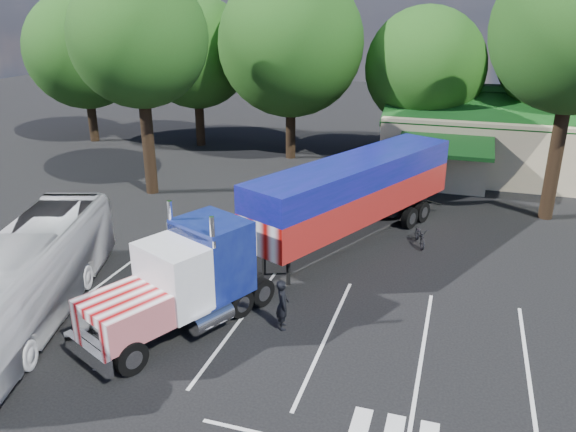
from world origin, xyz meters
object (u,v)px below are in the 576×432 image
(woman, at_px, (282,305))
(silver_sedan, at_px, (495,174))
(bicycle, at_px, (420,235))
(semi_truck, at_px, (318,209))
(tour_bus, at_px, (26,278))

(woman, bearing_deg, silver_sedan, -44.01)
(woman, relative_size, bicycle, 1.04)
(semi_truck, relative_size, silver_sedan, 5.00)
(woman, height_order, silver_sedan, woman)
(woman, distance_m, bicycle, 9.64)
(bicycle, distance_m, tour_bus, 16.76)
(bicycle, bearing_deg, tour_bus, -156.57)
(bicycle, xyz_separation_m, tour_bus, (-12.69, -10.89, 1.13))
(semi_truck, xyz_separation_m, woman, (0.27, -5.78, -1.47))
(semi_truck, height_order, bicycle, semi_truck)
(woman, height_order, bicycle, woman)
(woman, distance_m, silver_sedan, 21.27)
(bicycle, distance_m, silver_sedan, 11.67)
(bicycle, relative_size, silver_sedan, 0.46)
(semi_truck, relative_size, bicycle, 10.96)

